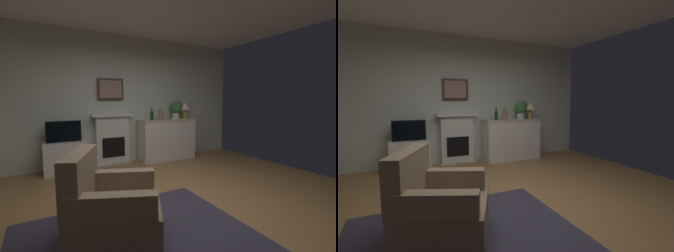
{
  "view_description": "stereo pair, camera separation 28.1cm",
  "coord_description": "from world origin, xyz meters",
  "views": [
    {
      "loc": [
        -1.54,
        -2.38,
        1.38
      ],
      "look_at": [
        0.16,
        0.67,
        1.0
      ],
      "focal_mm": 24.71,
      "sensor_mm": 36.0,
      "label": 1
    },
    {
      "loc": [
        -1.29,
        -2.5,
        1.38
      ],
      "look_at": [
        0.16,
        0.67,
        1.0
      ],
      "focal_mm": 24.71,
      "sensor_mm": 36.0,
      "label": 2
    }
  ],
  "objects": [
    {
      "name": "framed_picture",
      "position": [
        -0.18,
        2.58,
        1.63
      ],
      "size": [
        0.55,
        0.04,
        0.45
      ],
      "color": "#473323"
    },
    {
      "name": "area_rug",
      "position": [
        -0.76,
        -0.4,
        0.01
      ],
      "size": [
        2.31,
        1.95,
        0.02
      ],
      "primitive_type": "cube",
      "color": "#383342",
      "rests_on": "ground_plane"
    },
    {
      "name": "ground_plane",
      "position": [
        0.0,
        0.0,
        -0.05
      ],
      "size": [
        6.06,
        5.38,
        0.1
      ],
      "primitive_type": "cube",
      "color": "#9E7042",
      "rests_on": "ground"
    },
    {
      "name": "wall_rear",
      "position": [
        0.0,
        2.66,
        1.4
      ],
      "size": [
        6.06,
        0.06,
        2.8
      ],
      "primitive_type": "cube",
      "color": "silver",
      "rests_on": "ground_plane"
    },
    {
      "name": "sideboard_cabinet",
      "position": [
        1.08,
        2.36,
        0.48
      ],
      "size": [
        1.34,
        0.49,
        0.95
      ],
      "color": "white",
      "rests_on": "ground_plane"
    },
    {
      "name": "wine_glass_center",
      "position": [
        1.12,
        2.37,
        1.07
      ],
      "size": [
        0.07,
        0.07,
        0.16
      ],
      "color": "silver",
      "rests_on": "sideboard_cabinet"
    },
    {
      "name": "armchair",
      "position": [
        -1.0,
        -0.3,
        0.38
      ],
      "size": [
        1.04,
        1.01,
        0.92
      ],
      "color": "#8C7259",
      "rests_on": "ground_plane"
    },
    {
      "name": "table_lamp",
      "position": [
        1.58,
        2.36,
        1.23
      ],
      "size": [
        0.26,
        0.26,
        0.4
      ],
      "color": "#B79338",
      "rests_on": "sideboard_cabinet"
    },
    {
      "name": "tv_set",
      "position": [
        -1.16,
        2.35,
        0.81
      ],
      "size": [
        0.62,
        0.07,
        0.4
      ],
      "color": "black",
      "rests_on": "tv_cabinet"
    },
    {
      "name": "wine_bottle",
      "position": [
        0.68,
        2.36,
        1.06
      ],
      "size": [
        0.08,
        0.08,
        0.29
      ],
      "color": "#193F1E",
      "rests_on": "sideboard_cabinet"
    },
    {
      "name": "vase_decorative",
      "position": [
        0.88,
        2.31,
        1.09
      ],
      "size": [
        0.11,
        0.11,
        0.28
      ],
      "color": "#9E7F5B",
      "rests_on": "sideboard_cabinet"
    },
    {
      "name": "potted_plant_small",
      "position": [
        1.35,
        2.4,
        1.2
      ],
      "size": [
        0.3,
        0.3,
        0.43
      ],
      "color": "beige",
      "rests_on": "sideboard_cabinet"
    },
    {
      "name": "wine_glass_left",
      "position": [
        1.01,
        2.39,
        1.07
      ],
      "size": [
        0.07,
        0.07,
        0.16
      ],
      "color": "silver",
      "rests_on": "sideboard_cabinet"
    },
    {
      "name": "tv_cabinet",
      "position": [
        -1.16,
        2.37,
        0.3
      ],
      "size": [
        0.75,
        0.42,
        0.61
      ],
      "color": "white",
      "rests_on": "ground_plane"
    },
    {
      "name": "fireplace_unit",
      "position": [
        -0.18,
        2.53,
        0.55
      ],
      "size": [
        0.87,
        0.3,
        1.1
      ],
      "color": "white",
      "rests_on": "ground_plane"
    }
  ]
}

